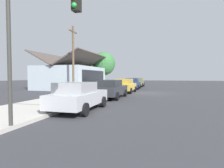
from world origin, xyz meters
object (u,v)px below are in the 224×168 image
object	(u,v)px
traffic_light_main	(34,29)
fire_hydrant_red	(114,87)
utility_pole_wooden	(73,58)
car_silver	(79,96)
car_olive	(138,82)
shade_tree	(104,64)
car_mustard	(125,86)
car_charcoal	(111,89)
car_navy	(133,83)

from	to	relation	value
traffic_light_main	fire_hydrant_red	distance (m)	17.42
fire_hydrant_red	traffic_light_main	bearing A→B (deg)	-174.45
utility_pole_wooden	fire_hydrant_red	world-z (taller)	utility_pole_wooden
car_silver	car_olive	world-z (taller)	same
shade_tree	utility_pole_wooden	size ratio (longest dim) A/B	0.85
utility_pole_wooden	fire_hydrant_red	distance (m)	6.12
car_mustard	utility_pole_wooden	bearing A→B (deg)	110.88
car_charcoal	car_mustard	bearing A→B (deg)	0.36
car_mustard	car_olive	world-z (taller)	same
car_silver	car_mustard	size ratio (longest dim) A/B	1.01
car_mustard	fire_hydrant_red	size ratio (longest dim) A/B	6.30
fire_hydrant_red	car_mustard	bearing A→B (deg)	-127.09
car_silver	car_olive	bearing A→B (deg)	-0.29
car_mustard	car_charcoal	bearing A→B (deg)	-179.03
utility_pole_wooden	car_olive	bearing A→B (deg)	-20.72
car_charcoal	shade_tree	bearing A→B (deg)	20.94
car_charcoal	shade_tree	world-z (taller)	shade_tree
car_navy	fire_hydrant_red	size ratio (longest dim) A/B	6.53
car_olive	car_navy	bearing A→B (deg)	-179.72
car_navy	car_olive	world-z (taller)	same
car_silver	traffic_light_main	distance (m)	4.88
car_navy	car_olive	bearing A→B (deg)	-0.94
car_mustard	shade_tree	size ratio (longest dim) A/B	0.70
car_silver	car_olive	xyz separation A→B (m)	(24.22, -0.08, 0.00)
car_silver	car_navy	bearing A→B (deg)	-0.53
car_navy	car_silver	bearing A→B (deg)	178.14
car_navy	car_mustard	bearing A→B (deg)	179.38
car_silver	shade_tree	xyz separation A→B (m)	(24.10, 6.33, 3.37)
car_charcoal	traffic_light_main	distance (m)	10.56
traffic_light_main	fire_hydrant_red	bearing A→B (deg)	5.55
car_mustard	traffic_light_main	xyz separation A→B (m)	(-15.90, -0.10, 2.68)
traffic_light_main	shade_tree	bearing A→B (deg)	13.30
car_charcoal	car_mustard	xyz separation A→B (m)	(5.69, -0.07, -0.00)
car_mustard	fire_hydrant_red	xyz separation A→B (m)	(1.18, 1.56, -0.32)
car_olive	fire_hydrant_red	world-z (taller)	car_olive
car_navy	traffic_light_main	distance (m)	22.27
fire_hydrant_red	car_charcoal	bearing A→B (deg)	-167.78
car_olive	traffic_light_main	xyz separation A→B (m)	(-28.28, -0.24, 2.67)
traffic_light_main	utility_pole_wooden	world-z (taller)	utility_pole_wooden
car_charcoal	utility_pole_wooden	size ratio (longest dim) A/B	0.66
utility_pole_wooden	car_silver	bearing A→B (deg)	-151.69
car_mustard	traffic_light_main	distance (m)	16.13
car_olive	shade_tree	distance (m)	7.25
car_mustard	car_navy	bearing A→B (deg)	2.49
car_navy	fire_hydrant_red	world-z (taller)	car_navy
car_silver	utility_pole_wooden	size ratio (longest dim) A/B	0.60
car_olive	shade_tree	xyz separation A→B (m)	(-0.12, 6.41, 3.37)
car_mustard	car_navy	world-z (taller)	same
fire_hydrant_red	car_olive	bearing A→B (deg)	-7.20
car_charcoal	car_olive	world-z (taller)	same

